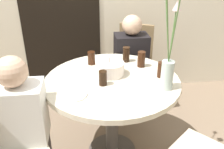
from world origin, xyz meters
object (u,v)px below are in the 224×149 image
(drink_glass_3, at_px, (91,58))
(person_guest, at_px, (130,69))
(birthday_cake, at_px, (110,68))
(drink_glass_2, at_px, (161,70))
(chair_right_flank, at_px, (134,61))
(side_plate, at_px, (73,95))
(person_woman, at_px, (24,133))
(drink_glass_0, at_px, (126,54))
(drink_glass_4, at_px, (141,59))
(flower_vase, at_px, (168,60))
(drink_glass_1, at_px, (103,78))

(drink_glass_3, relative_size, person_guest, 0.11)
(drink_glass_3, distance_m, person_guest, 0.63)
(birthday_cake, bearing_deg, drink_glass_2, -12.79)
(chair_right_flank, relative_size, birthday_cake, 4.07)
(side_plate, bearing_deg, drink_glass_2, 16.31)
(birthday_cake, bearing_deg, chair_right_flank, 64.16)
(person_woman, bearing_deg, drink_glass_0, 36.70)
(drink_glass_0, xyz_separation_m, drink_glass_4, (0.11, -0.12, -0.00))
(drink_glass_0, height_order, person_guest, person_guest)
(flower_vase, xyz_separation_m, drink_glass_1, (-0.45, 0.10, -0.17))
(birthday_cake, relative_size, person_guest, 0.21)
(chair_right_flank, height_order, person_woman, person_woman)
(drink_glass_1, distance_m, person_guest, 0.87)
(drink_glass_0, relative_size, drink_glass_1, 1.20)
(drink_glass_2, bearing_deg, drink_glass_3, 149.59)
(drink_glass_1, height_order, person_woman, person_woman)
(birthday_cake, xyz_separation_m, flower_vase, (0.38, -0.27, 0.17))
(side_plate, distance_m, drink_glass_0, 0.71)
(flower_vase, bearing_deg, drink_glass_4, 103.52)
(drink_glass_1, xyz_separation_m, person_woman, (-0.58, -0.20, -0.29))
(flower_vase, distance_m, side_plate, 0.71)
(chair_right_flank, bearing_deg, side_plate, -99.20)
(chair_right_flank, distance_m, drink_glass_4, 0.67)
(side_plate, xyz_separation_m, drink_glass_0, (0.47, 0.54, 0.06))
(flower_vase, distance_m, person_guest, 0.97)
(person_woman, bearing_deg, drink_glass_2, 14.89)
(side_plate, distance_m, drink_glass_3, 0.54)
(birthday_cake, height_order, side_plate, birthday_cake)
(chair_right_flank, distance_m, person_guest, 0.16)
(drink_glass_1, distance_m, drink_glass_3, 0.39)
(drink_glass_4, bearing_deg, flower_vase, -76.48)
(person_guest, bearing_deg, birthday_cake, -116.53)
(chair_right_flank, relative_size, person_woman, 0.85)
(side_plate, bearing_deg, drink_glass_1, 30.09)
(drink_glass_1, distance_m, drink_glass_2, 0.48)
(drink_glass_1, height_order, person_guest, person_guest)
(drink_glass_1, relative_size, person_guest, 0.10)
(side_plate, relative_size, drink_glass_1, 1.71)
(drink_glass_0, relative_size, drink_glass_2, 1.09)
(drink_glass_0, distance_m, drink_glass_4, 0.17)
(drink_glass_4, xyz_separation_m, person_guest, (0.00, 0.45, -0.31))
(side_plate, bearing_deg, person_guest, 56.36)
(birthday_cake, height_order, flower_vase, flower_vase)
(person_guest, height_order, person_woman, same)
(drink_glass_4, bearing_deg, birthday_cake, -156.83)
(chair_right_flank, distance_m, drink_glass_0, 0.58)
(flower_vase, xyz_separation_m, person_woman, (-1.03, -0.10, -0.46))
(chair_right_flank, bearing_deg, drink_glass_0, -87.05)
(side_plate, bearing_deg, drink_glass_0, 49.12)
(drink_glass_4, bearing_deg, drink_glass_0, 131.94)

